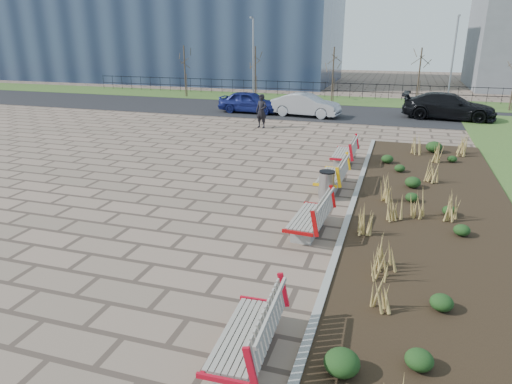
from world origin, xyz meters
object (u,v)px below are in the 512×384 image
(pedestrian, at_px, (261,111))
(bench_b, at_px, (308,215))
(bench_c, at_px, (331,174))
(bench_d, at_px, (344,151))
(car_silver, at_px, (306,105))
(lamp_east, at_px, (452,64))
(bench_a, at_px, (244,331))
(car_black, at_px, (449,106))
(car_blue, at_px, (250,102))
(litter_bin, at_px, (326,186))
(lamp_west, at_px, (253,60))

(pedestrian, bearing_deg, bench_b, -52.02)
(bench_c, bearing_deg, bench_d, 91.52)
(bench_d, xyz_separation_m, car_silver, (-3.66, 10.32, 0.22))
(lamp_east, bearing_deg, bench_d, -107.22)
(bench_a, relative_size, car_silver, 0.49)
(pedestrian, bearing_deg, car_silver, 85.50)
(bench_b, bearing_deg, bench_a, -86.76)
(lamp_east, bearing_deg, car_black, -93.30)
(pedestrian, distance_m, car_blue, 5.08)
(bench_c, height_order, car_blue, car_blue)
(bench_a, distance_m, pedestrian, 19.02)
(bench_a, height_order, car_blue, car_blue)
(pedestrian, distance_m, lamp_east, 14.56)
(car_blue, height_order, lamp_east, lamp_east)
(litter_bin, bearing_deg, pedestrian, 116.99)
(bench_b, distance_m, bench_d, 7.09)
(car_black, bearing_deg, bench_c, 167.90)
(pedestrian, distance_m, lamp_west, 10.97)
(lamp_east, bearing_deg, litter_bin, -103.61)
(bench_d, bearing_deg, bench_c, -89.56)
(bench_b, relative_size, pedestrian, 1.14)
(bench_d, relative_size, lamp_east, 0.35)
(pedestrian, relative_size, lamp_west, 0.31)
(car_blue, relative_size, lamp_west, 0.68)
(pedestrian, relative_size, lamp_east, 0.31)
(litter_bin, distance_m, car_blue, 16.77)
(lamp_west, bearing_deg, car_black, -16.95)
(bench_a, height_order, bench_c, same)
(car_black, bearing_deg, car_blue, 101.48)
(bench_a, relative_size, lamp_east, 0.35)
(bench_a, bearing_deg, lamp_east, 78.08)
(bench_d, xyz_separation_m, lamp_west, (-9.00, 16.13, 2.54))
(litter_bin, bearing_deg, bench_c, 91.76)
(litter_bin, distance_m, lamp_west, 22.57)
(bench_c, xyz_separation_m, lamp_east, (5.00, 19.40, 2.54))
(pedestrian, height_order, lamp_west, lamp_west)
(car_black, bearing_deg, bench_a, 174.14)
(bench_c, relative_size, car_black, 0.39)
(bench_c, bearing_deg, lamp_west, 116.40)
(bench_c, relative_size, lamp_west, 0.35)
(bench_d, distance_m, lamp_east, 17.07)
(litter_bin, bearing_deg, bench_a, -90.25)
(bench_a, bearing_deg, pedestrian, 104.18)
(car_silver, bearing_deg, lamp_east, -49.09)
(bench_c, bearing_deg, lamp_east, 77.06)
(car_black, bearing_deg, car_silver, 106.14)
(car_blue, bearing_deg, bench_c, -148.90)
(car_blue, bearing_deg, lamp_east, -63.33)
(bench_b, height_order, lamp_east, lamp_east)
(bench_c, bearing_deg, bench_b, -88.48)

